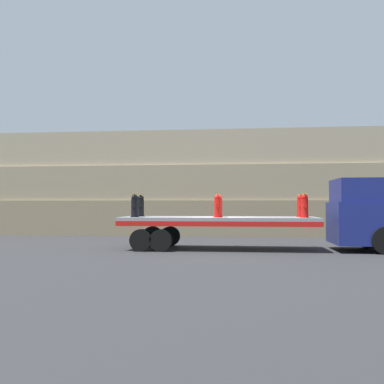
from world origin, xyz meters
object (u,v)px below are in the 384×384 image
(fire_hydrant_red_far_1, at_px, (219,206))
(fire_hydrant_red_far_2, at_px, (300,206))
(flatbed_trailer, at_px, (204,224))
(fire_hydrant_black_far_0, at_px, (141,206))
(fire_hydrant_red_near_2, at_px, (304,206))
(truck_cab, at_px, (365,215))
(fire_hydrant_red_near_1, at_px, (218,206))
(fire_hydrant_black_near_0, at_px, (135,206))

(fire_hydrant_red_far_1, bearing_deg, fire_hydrant_red_far_2, 0.00)
(flatbed_trailer, xyz_separation_m, fire_hydrant_black_far_0, (-2.80, 0.55, 0.73))
(fire_hydrant_black_far_0, relative_size, fire_hydrant_red_near_2, 1.00)
(truck_cab, distance_m, fire_hydrant_red_far_2, 2.53)
(fire_hydrant_red_far_1, xyz_separation_m, fire_hydrant_red_near_2, (3.42, -1.09, 0.00))
(fire_hydrant_black_far_0, distance_m, fire_hydrant_red_far_1, 3.42)
(fire_hydrant_red_near_2, bearing_deg, fire_hydrant_black_far_0, 170.90)
(flatbed_trailer, xyz_separation_m, fire_hydrant_red_far_1, (0.62, 0.55, 0.73))
(fire_hydrant_red_near_1, distance_m, fire_hydrant_red_far_2, 3.59)
(fire_hydrant_red_near_1, bearing_deg, fire_hydrant_red_far_2, 17.76)
(fire_hydrant_red_near_2, relative_size, fire_hydrant_red_far_2, 1.00)
(fire_hydrant_red_far_1, bearing_deg, fire_hydrant_red_near_2, -17.76)
(truck_cab, relative_size, flatbed_trailer, 0.36)
(truck_cab, height_order, flatbed_trailer, truck_cab)
(flatbed_trailer, bearing_deg, fire_hydrant_black_far_0, 168.94)
(fire_hydrant_red_near_1, xyz_separation_m, fire_hydrant_red_far_2, (3.42, 1.09, 0.00))
(flatbed_trailer, relative_size, fire_hydrant_black_far_0, 8.62)
(fire_hydrant_red_near_1, bearing_deg, fire_hydrant_red_near_2, 0.00)
(fire_hydrant_red_near_1, height_order, fire_hydrant_red_far_1, same)
(fire_hydrant_black_far_0, xyz_separation_m, fire_hydrant_red_far_1, (3.42, 0.00, 0.00))
(fire_hydrant_red_near_2, bearing_deg, fire_hydrant_red_far_2, 90.00)
(truck_cab, xyz_separation_m, fire_hydrant_red_far_2, (-2.44, 0.55, 0.37))
(fire_hydrant_black_far_0, bearing_deg, truck_cab, -3.38)
(truck_cab, bearing_deg, fire_hydrant_red_far_2, 167.38)
(flatbed_trailer, distance_m, fire_hydrant_black_far_0, 2.94)
(fire_hydrant_red_far_1, bearing_deg, flatbed_trailer, -138.50)
(fire_hydrant_black_far_0, distance_m, fire_hydrant_red_near_2, 6.92)
(fire_hydrant_black_near_0, bearing_deg, fire_hydrant_black_far_0, 90.00)
(fire_hydrant_red_near_2, bearing_deg, truck_cab, 12.62)
(truck_cab, distance_m, fire_hydrant_black_near_0, 9.30)
(fire_hydrant_black_near_0, bearing_deg, fire_hydrant_red_far_2, 9.10)
(flatbed_trailer, bearing_deg, fire_hydrant_red_near_2, -7.72)
(fire_hydrant_black_far_0, bearing_deg, flatbed_trailer, -11.06)
(fire_hydrant_red_near_1, bearing_deg, flatbed_trailer, 138.50)
(flatbed_trailer, xyz_separation_m, fire_hydrant_red_near_1, (0.62, -0.55, 0.73))
(fire_hydrant_red_far_1, relative_size, fire_hydrant_red_near_2, 1.00)
(flatbed_trailer, bearing_deg, fire_hydrant_black_near_0, -168.94)
(fire_hydrant_red_near_1, bearing_deg, fire_hydrant_red_far_1, 90.00)
(fire_hydrant_black_near_0, xyz_separation_m, fire_hydrant_red_far_2, (6.83, 1.09, 0.00))
(fire_hydrant_red_far_2, bearing_deg, fire_hydrant_black_near_0, -170.90)
(flatbed_trailer, bearing_deg, fire_hydrant_red_near_1, -41.50)
(truck_cab, distance_m, fire_hydrant_red_far_1, 5.90)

